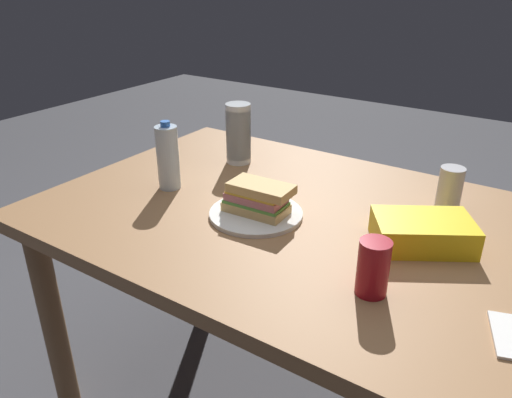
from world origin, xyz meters
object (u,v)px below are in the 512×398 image
chip_bag (423,232)px  soda_can_silver (450,189)px  plastic_cup_stack (238,134)px  paper_plate (256,214)px  sandwich (258,198)px  soda_can_red (373,268)px  water_bottle_tall (168,157)px  dining_table (305,244)px

chip_bag → soda_can_silver: size_ratio=1.89×
plastic_cup_stack → soda_can_silver: 0.69m
soda_can_silver → paper_plate: bearing=-141.6°
sandwich → soda_can_red: (0.39, -0.16, 0.01)m
soda_can_red → water_bottle_tall: (-0.71, 0.17, 0.04)m
chip_bag → sandwich: bearing=-18.9°
paper_plate → plastic_cup_stack: 0.42m
soda_can_red → soda_can_silver: bearing=86.8°
paper_plate → soda_can_silver: soda_can_silver is taller
sandwich → soda_can_silver: soda_can_silver is taller
paper_plate → soda_can_silver: size_ratio=2.08×
soda_can_red → dining_table: bearing=139.9°
water_bottle_tall → chip_bag: bearing=6.4°
water_bottle_tall → soda_can_silver: (0.74, 0.32, -0.04)m
paper_plate → chip_bag: (0.42, 0.09, 0.03)m
soda_can_red → chip_bag: 0.25m
dining_table → sandwich: size_ratio=7.92×
dining_table → water_bottle_tall: 0.48m
plastic_cup_stack → soda_can_silver: bearing=2.3°
soda_can_silver → soda_can_red: bearing=-93.2°
soda_can_red → water_bottle_tall: size_ratio=0.59×
dining_table → water_bottle_tall: bearing=-171.7°
soda_can_silver → sandwich: bearing=-141.5°
paper_plate → plastic_cup_stack: size_ratio=1.25×
dining_table → soda_can_silver: (0.30, 0.26, 0.15)m
water_bottle_tall → plastic_cup_stack: bearing=80.5°
sandwich → chip_bag: (0.42, 0.09, -0.02)m
dining_table → soda_can_red: bearing=-40.1°
sandwich → plastic_cup_stack: 0.41m
dining_table → paper_plate: 0.17m
chip_bag → plastic_cup_stack: plastic_cup_stack is taller
sandwich → chip_bag: sandwich is taller
paper_plate → water_bottle_tall: (-0.32, 0.01, 0.09)m
plastic_cup_stack → chip_bag: bearing=-16.8°
soda_can_red → plastic_cup_stack: plastic_cup_stack is taller
dining_table → sandwich: sandwich is taller
sandwich → water_bottle_tall: (-0.33, 0.01, 0.04)m
soda_can_red → chip_bag: size_ratio=0.53×
sandwich → soda_can_red: size_ratio=1.52×
dining_table → paper_plate: paper_plate is taller
plastic_cup_stack → water_bottle_tall: bearing=-99.5°
chip_bag → water_bottle_tall: size_ratio=1.10×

